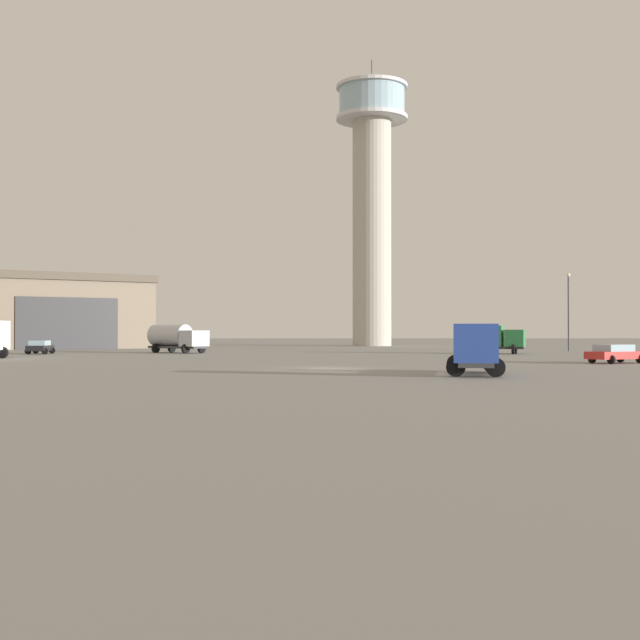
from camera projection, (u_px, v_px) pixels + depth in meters
name	position (u px, v px, depth m)	size (l,w,h in m)	color
ground_plane	(327.00, 369.00, 51.16)	(400.00, 400.00, 0.00)	gray
control_tower	(372.00, 192.00, 127.70)	(11.16, 11.16, 44.81)	#B2AD9E
hangar	(48.00, 312.00, 112.25)	(31.50, 30.62, 9.81)	#7A6B56
truck_fuel_tanker_silver	(176.00, 337.00, 87.05)	(6.99, 6.20, 3.04)	#38383D
truck_flatbed_blue	(475.00, 351.00, 43.06)	(3.86, 7.42, 2.73)	#38383D
truck_box_green	(489.00, 338.00, 84.26)	(7.23, 4.78, 2.90)	#38383D
car_red	(615.00, 353.00, 59.33)	(4.90, 3.81, 1.37)	red
car_black	(40.00, 347.00, 83.21)	(2.38, 4.10, 1.37)	black
light_post_west	(568.00, 305.00, 94.18)	(0.44, 0.44, 9.02)	#38383D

